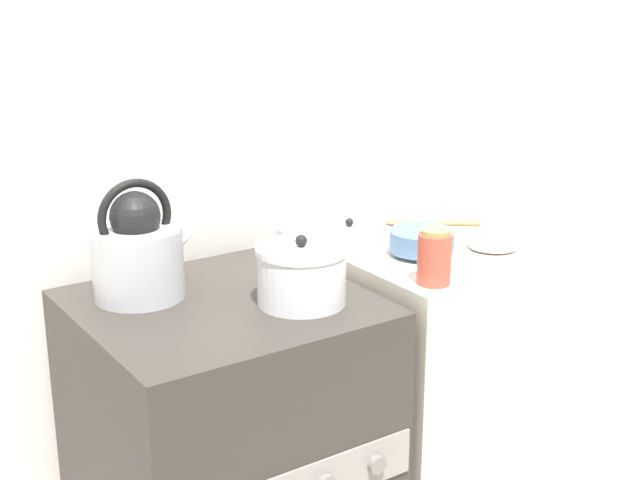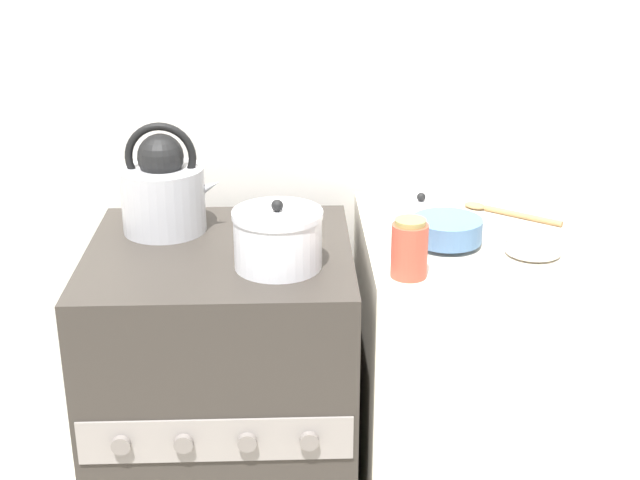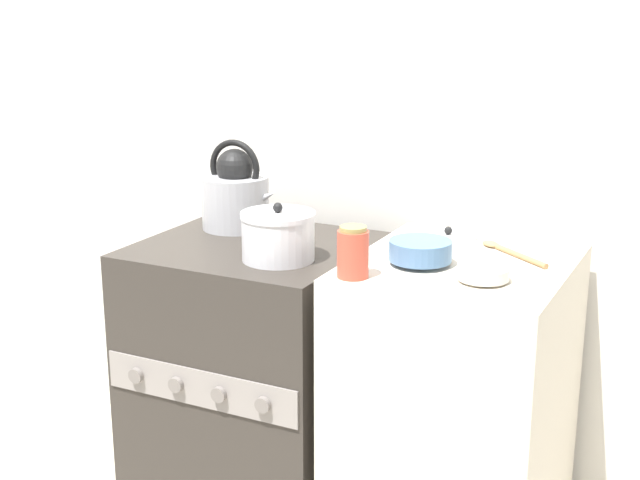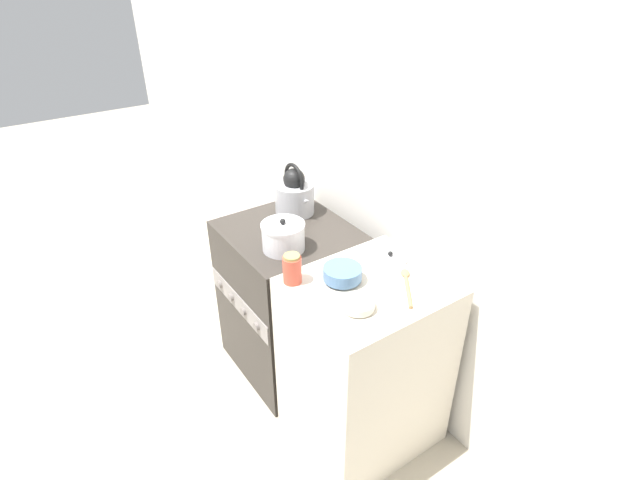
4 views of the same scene
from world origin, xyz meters
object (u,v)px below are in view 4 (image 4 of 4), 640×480
at_px(kettle, 295,194).
at_px(small_ceramic_bowl, 358,305).
at_px(storage_jar, 292,269).
at_px(enamel_bowl, 342,273).
at_px(cooking_pot, 283,236).
at_px(stove, 290,299).
at_px(loose_pot_lid, 390,257).

distance_m(kettle, small_ceramic_bowl, 0.93).
distance_m(kettle, storage_jar, 0.69).
bearing_deg(storage_jar, enamel_bowl, 57.41).
relative_size(cooking_pot, small_ceramic_bowl, 1.63).
bearing_deg(storage_jar, kettle, 147.04).
xyz_separation_m(stove, storage_jar, (0.43, -0.24, 0.54)).
relative_size(small_ceramic_bowl, loose_pot_lid, 0.76).
bearing_deg(enamel_bowl, cooking_pot, -172.70).
height_order(stove, cooking_pot, cooking_pot).
xyz_separation_m(cooking_pot, enamel_bowl, (0.40, 0.05, -0.00)).
bearing_deg(stove, cooking_pot, -36.99).
height_order(storage_jar, loose_pot_lid, storage_jar).
height_order(cooking_pot, enamel_bowl, cooking_pot).
relative_size(stove, loose_pot_lid, 5.29).
relative_size(cooking_pot, loose_pot_lid, 1.24).
bearing_deg(loose_pot_lid, cooking_pot, -138.32).
bearing_deg(small_ceramic_bowl, cooking_pot, 178.70).
bearing_deg(loose_pot_lid, kettle, -172.08).
bearing_deg(kettle, stove, -43.44).
height_order(kettle, loose_pot_lid, kettle).
xyz_separation_m(cooking_pot, loose_pot_lid, (0.38, 0.34, -0.04)).
xyz_separation_m(kettle, storage_jar, (0.58, -0.38, -0.02)).
distance_m(stove, storage_jar, 0.73).
relative_size(kettle, enamel_bowl, 1.70).
bearing_deg(loose_pot_lid, small_ceramic_bowl, -59.19).
relative_size(kettle, small_ceramic_bowl, 2.20).
height_order(small_ceramic_bowl, loose_pot_lid, small_ceramic_bowl).
bearing_deg(cooking_pot, loose_pot_lid, 41.68).
relative_size(storage_jar, loose_pot_lid, 0.79).
height_order(kettle, cooking_pot, kettle).
bearing_deg(small_ceramic_bowl, kettle, 163.59).
bearing_deg(loose_pot_lid, storage_jar, -101.46).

